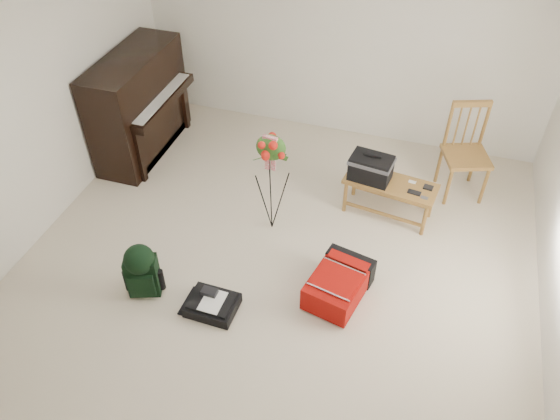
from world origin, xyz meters
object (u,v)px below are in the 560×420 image
(piano, at_px, (140,107))
(flower_stand, at_px, (271,184))
(green_backpack, at_px, (141,269))
(red_suitcase, at_px, (340,280))
(dining_chair, at_px, (467,153))
(black_duffel, at_px, (212,304))
(bench, at_px, (377,174))

(piano, xyz_separation_m, flower_stand, (1.97, -0.91, -0.01))
(green_backpack, bearing_deg, red_suitcase, -1.83)
(dining_chair, distance_m, black_duffel, 3.22)
(bench, height_order, flower_stand, flower_stand)
(dining_chair, bearing_deg, bench, -162.09)
(bench, relative_size, red_suitcase, 1.33)
(flower_stand, bearing_deg, piano, 160.49)
(piano, distance_m, green_backpack, 2.41)
(dining_chair, height_order, black_duffel, dining_chair)
(black_duffel, height_order, flower_stand, flower_stand)
(red_suitcase, xyz_separation_m, flower_stand, (-0.89, 0.66, 0.44))
(black_duffel, bearing_deg, flower_stand, 82.93)
(black_duffel, bearing_deg, dining_chair, 51.66)
(flower_stand, bearing_deg, green_backpack, -120.31)
(black_duffel, relative_size, flower_stand, 0.38)
(piano, bearing_deg, flower_stand, -24.72)
(dining_chair, distance_m, green_backpack, 3.67)
(green_backpack, distance_m, flower_stand, 1.51)
(bench, relative_size, dining_chair, 0.94)
(bench, bearing_deg, black_duffel, -115.06)
(black_duffel, bearing_deg, bench, 58.31)
(piano, relative_size, red_suitcase, 1.97)
(piano, height_order, black_duffel, piano)
(piano, height_order, bench, piano)
(piano, bearing_deg, bench, -6.61)
(piano, xyz_separation_m, red_suitcase, (2.86, -1.56, -0.45))
(bench, bearing_deg, flower_stand, -142.04)
(bench, height_order, dining_chair, dining_chair)
(dining_chair, bearing_deg, green_backpack, -157.64)
(dining_chair, bearing_deg, piano, 165.29)
(red_suitcase, bearing_deg, green_backpack, -149.94)
(black_duffel, bearing_deg, piano, 131.43)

